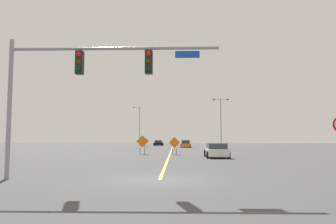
{
  "coord_description": "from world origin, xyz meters",
  "views": [
    {
      "loc": [
        0.72,
        -14.18,
        1.83
      ],
      "look_at": [
        -0.16,
        19.78,
        4.56
      ],
      "focal_mm": 34.33,
      "sensor_mm": 36.0,
      "label": 1
    }
  ],
  "objects_px": {
    "construction_sign_right_shoulder": "(146,142)",
    "car_white_approaching": "(216,150)",
    "street_lamp_near_right": "(221,119)",
    "car_orange_passing": "(186,144)",
    "street_lamp_mid_right": "(139,124)",
    "construction_sign_right_lane": "(174,143)",
    "traffic_signal_assembly": "(79,74)",
    "construction_sign_median_near": "(142,142)",
    "car_black_near": "(159,143)"
  },
  "relations": [
    {
      "from": "street_lamp_near_right",
      "to": "street_lamp_mid_right",
      "type": "bearing_deg",
      "value": 133.45
    },
    {
      "from": "construction_sign_right_lane",
      "to": "car_orange_passing",
      "type": "height_order",
      "value": "construction_sign_right_lane"
    },
    {
      "from": "construction_sign_median_near",
      "to": "car_orange_passing",
      "type": "height_order",
      "value": "construction_sign_median_near"
    },
    {
      "from": "construction_sign_median_near",
      "to": "car_white_approaching",
      "type": "distance_m",
      "value": 9.67
    },
    {
      "from": "street_lamp_mid_right",
      "to": "construction_sign_right_lane",
      "type": "height_order",
      "value": "street_lamp_mid_right"
    },
    {
      "from": "construction_sign_right_lane",
      "to": "car_black_near",
      "type": "relative_size",
      "value": 0.46
    },
    {
      "from": "street_lamp_near_right",
      "to": "car_black_near",
      "type": "distance_m",
      "value": 21.86
    },
    {
      "from": "construction_sign_right_lane",
      "to": "construction_sign_median_near",
      "type": "height_order",
      "value": "construction_sign_median_near"
    },
    {
      "from": "construction_sign_right_shoulder",
      "to": "traffic_signal_assembly",
      "type": "bearing_deg",
      "value": -88.54
    },
    {
      "from": "car_black_near",
      "to": "street_lamp_mid_right",
      "type": "bearing_deg",
      "value": 179.16
    },
    {
      "from": "traffic_signal_assembly",
      "to": "construction_sign_median_near",
      "type": "xyz_separation_m",
      "value": [
        0.54,
        21.97,
        -3.35
      ]
    },
    {
      "from": "street_lamp_mid_right",
      "to": "car_white_approaching",
      "type": "height_order",
      "value": "street_lamp_mid_right"
    },
    {
      "from": "street_lamp_near_right",
      "to": "construction_sign_median_near",
      "type": "distance_m",
      "value": 24.73
    },
    {
      "from": "car_orange_passing",
      "to": "construction_sign_right_lane",
      "type": "bearing_deg",
      "value": -94.45
    },
    {
      "from": "construction_sign_right_shoulder",
      "to": "construction_sign_right_lane",
      "type": "bearing_deg",
      "value": -76.53
    },
    {
      "from": "street_lamp_mid_right",
      "to": "construction_sign_right_shoulder",
      "type": "height_order",
      "value": "street_lamp_mid_right"
    },
    {
      "from": "street_lamp_mid_right",
      "to": "construction_sign_right_lane",
      "type": "relative_size",
      "value": 4.74
    },
    {
      "from": "street_lamp_mid_right",
      "to": "car_orange_passing",
      "type": "bearing_deg",
      "value": -53.13
    },
    {
      "from": "construction_sign_right_lane",
      "to": "car_orange_passing",
      "type": "distance_m",
      "value": 25.36
    },
    {
      "from": "traffic_signal_assembly",
      "to": "construction_sign_median_near",
      "type": "relative_size",
      "value": 4.53
    },
    {
      "from": "traffic_signal_assembly",
      "to": "street_lamp_mid_right",
      "type": "relative_size",
      "value": 1.04
    },
    {
      "from": "street_lamp_near_right",
      "to": "construction_sign_right_shoulder",
      "type": "relative_size",
      "value": 4.9
    },
    {
      "from": "construction_sign_right_shoulder",
      "to": "car_orange_passing",
      "type": "relative_size",
      "value": 0.41
    },
    {
      "from": "street_lamp_near_right",
      "to": "car_black_near",
      "type": "height_order",
      "value": "street_lamp_near_right"
    },
    {
      "from": "traffic_signal_assembly",
      "to": "car_orange_passing",
      "type": "xyz_separation_m",
      "value": [
        6.13,
        47.02,
        -4.03
      ]
    },
    {
      "from": "construction_sign_median_near",
      "to": "car_black_near",
      "type": "relative_size",
      "value": 0.51
    },
    {
      "from": "traffic_signal_assembly",
      "to": "construction_sign_right_shoulder",
      "type": "height_order",
      "value": "traffic_signal_assembly"
    },
    {
      "from": "street_lamp_mid_right",
      "to": "traffic_signal_assembly",
      "type": "bearing_deg",
      "value": -85.9
    },
    {
      "from": "construction_sign_right_shoulder",
      "to": "car_black_near",
      "type": "relative_size",
      "value": 0.43
    },
    {
      "from": "traffic_signal_assembly",
      "to": "construction_sign_right_shoulder",
      "type": "xyz_separation_m",
      "value": [
        -1.11,
        43.76,
        -3.54
      ]
    },
    {
      "from": "car_orange_passing",
      "to": "construction_sign_median_near",
      "type": "bearing_deg",
      "value": -102.58
    },
    {
      "from": "construction_sign_median_near",
      "to": "car_black_near",
      "type": "height_order",
      "value": "construction_sign_median_near"
    },
    {
      "from": "car_black_near",
      "to": "car_white_approaching",
      "type": "bearing_deg",
      "value": -80.04
    },
    {
      "from": "construction_sign_right_shoulder",
      "to": "car_white_approaching",
      "type": "distance_m",
      "value": 29.25
    },
    {
      "from": "traffic_signal_assembly",
      "to": "construction_sign_right_lane",
      "type": "bearing_deg",
      "value": 79.17
    },
    {
      "from": "traffic_signal_assembly",
      "to": "construction_sign_right_lane",
      "type": "relative_size",
      "value": 4.94
    },
    {
      "from": "traffic_signal_assembly",
      "to": "street_lamp_near_right",
      "type": "height_order",
      "value": "street_lamp_near_right"
    },
    {
      "from": "traffic_signal_assembly",
      "to": "car_orange_passing",
      "type": "height_order",
      "value": "traffic_signal_assembly"
    },
    {
      "from": "construction_sign_right_lane",
      "to": "street_lamp_mid_right",
      "type": "bearing_deg",
      "value": 102.25
    },
    {
      "from": "construction_sign_right_shoulder",
      "to": "car_white_approaching",
      "type": "relative_size",
      "value": 0.42
    },
    {
      "from": "construction_sign_right_lane",
      "to": "car_black_near",
      "type": "height_order",
      "value": "construction_sign_right_lane"
    },
    {
      "from": "street_lamp_near_right",
      "to": "car_black_near",
      "type": "xyz_separation_m",
      "value": [
        -12.15,
        17.59,
        -4.55
      ]
    },
    {
      "from": "construction_sign_median_near",
      "to": "car_white_approaching",
      "type": "relative_size",
      "value": 0.49
    },
    {
      "from": "street_lamp_near_right",
      "to": "car_orange_passing",
      "type": "bearing_deg",
      "value": 149.57
    },
    {
      "from": "street_lamp_near_right",
      "to": "traffic_signal_assembly",
      "type": "bearing_deg",
      "value": -105.91
    },
    {
      "from": "street_lamp_mid_right",
      "to": "car_black_near",
      "type": "height_order",
      "value": "street_lamp_mid_right"
    },
    {
      "from": "traffic_signal_assembly",
      "to": "street_lamp_mid_right",
      "type": "xyz_separation_m",
      "value": [
        -4.37,
        61.02,
        0.29
      ]
    },
    {
      "from": "car_white_approaching",
      "to": "construction_sign_median_near",
      "type": "bearing_deg",
      "value": 141.71
    },
    {
      "from": "car_orange_passing",
      "to": "street_lamp_mid_right",
      "type": "bearing_deg",
      "value": 126.87
    },
    {
      "from": "construction_sign_right_lane",
      "to": "car_white_approaching",
      "type": "distance_m",
      "value": 6.99
    }
  ]
}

